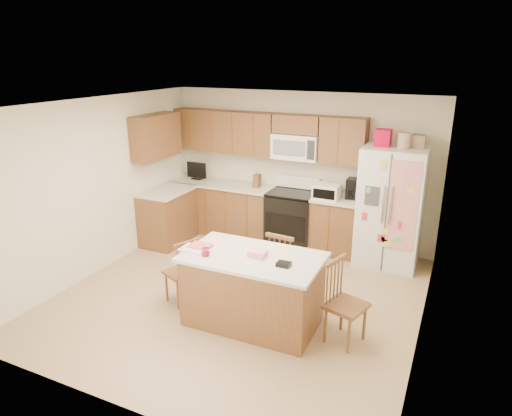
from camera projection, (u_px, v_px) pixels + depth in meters
The scene contains 9 objects.
ground at pixel (240, 296), 6.06m from camera, with size 4.50×4.50×0.00m, color #9A7D60.
room_shell at pixel (239, 192), 5.60m from camera, with size 4.60×4.60×2.52m.
cabinetry at pixel (235, 188), 7.70m from camera, with size 3.36×1.56×2.15m.
stove at pixel (292, 218), 7.58m from camera, with size 0.76×0.65×1.13m.
refrigerator at pixel (391, 206), 6.76m from camera, with size 0.90×0.79×2.04m.
island at pixel (253, 289), 5.34m from camera, with size 1.66×0.94×0.96m.
windsor_chair_left at pixel (183, 272), 5.80m from camera, with size 0.49×0.50×0.88m.
windsor_chair_back at pixel (284, 267), 5.90m from camera, with size 0.43×0.41×0.93m.
windsor_chair_right at pixel (344, 304), 4.99m from camera, with size 0.49×0.51×0.96m.
Camera 1 is at (2.44, -4.79, 3.05)m, focal length 32.00 mm.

